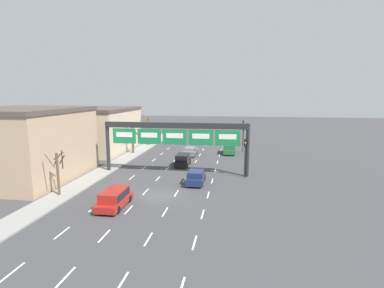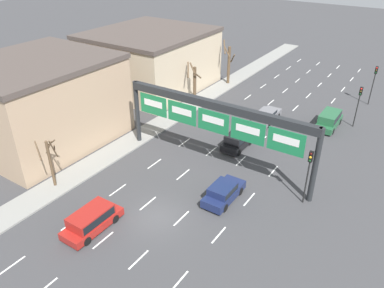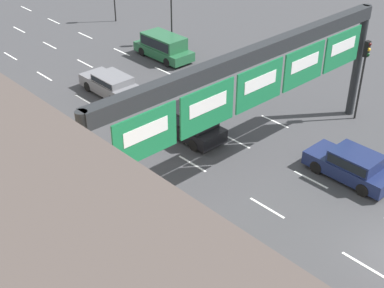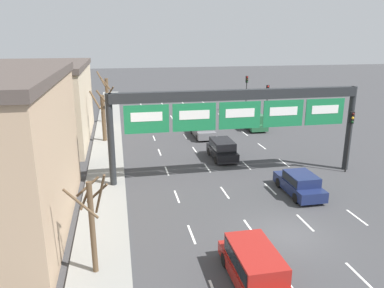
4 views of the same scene
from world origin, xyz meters
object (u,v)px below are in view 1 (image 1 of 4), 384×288
(traffic_light_mid_block, at_px, (243,127))
(tree_bare_closest, at_px, (132,138))
(sign_gantry, at_px, (175,133))
(car_grey, at_px, (190,151))
(suv_black, at_px, (183,159))
(traffic_light_far_end, at_px, (245,150))
(suv_green, at_px, (229,148))
(suv_red, at_px, (114,197))
(tree_bare_third, at_px, (148,130))
(car_navy, at_px, (196,177))
(traffic_light_near_gantry, at_px, (243,133))
(tree_bare_second, at_px, (58,170))

(traffic_light_mid_block, distance_m, tree_bare_closest, 22.28)
(sign_gantry, distance_m, car_grey, 12.76)
(sign_gantry, xyz_separation_m, suv_black, (0.14, 4.50, -4.40))
(traffic_light_far_end, bearing_deg, suv_green, 98.39)
(suv_green, bearing_deg, tree_bare_closest, -171.77)
(suv_red, height_order, traffic_light_mid_block, traffic_light_mid_block)
(suv_red, bearing_deg, traffic_light_far_end, 44.27)
(suv_black, distance_m, tree_bare_closest, 12.66)
(tree_bare_closest, height_order, tree_bare_third, tree_bare_third)
(sign_gantry, height_order, car_navy, sign_gantry)
(suv_green, xyz_separation_m, suv_red, (-9.67, -26.42, -0.07))
(sign_gantry, bearing_deg, tree_bare_third, 115.33)
(traffic_light_mid_block, relative_size, traffic_light_far_end, 1.04)
(suv_green, bearing_deg, suv_red, -110.10)
(car_grey, relative_size, traffic_light_mid_block, 0.91)
(car_grey, height_order, tree_bare_closest, tree_bare_closest)
(car_navy, xyz_separation_m, suv_black, (-3.03, 8.29, 0.14))
(sign_gantry, relative_size, tree_bare_third, 3.04)
(suv_black, distance_m, traffic_light_near_gantry, 14.66)
(traffic_light_mid_block, relative_size, tree_bare_second, 1.08)
(sign_gantry, xyz_separation_m, tree_bare_second, (-9.80, -10.09, -2.63))
(car_navy, relative_size, suv_black, 1.09)
(tree_bare_closest, bearing_deg, car_grey, -0.18)
(sign_gantry, distance_m, traffic_light_near_gantry, 18.43)
(car_navy, bearing_deg, traffic_light_mid_block, 78.08)
(sign_gantry, distance_m, tree_bare_third, 22.71)
(traffic_light_far_end, xyz_separation_m, tree_bare_third, (-18.40, 20.96, -0.28))
(sign_gantry, distance_m, tree_bare_second, 14.31)
(traffic_light_mid_block, height_order, tree_bare_third, tree_bare_third)
(traffic_light_near_gantry, bearing_deg, tree_bare_closest, -167.66)
(car_navy, height_order, traffic_light_near_gantry, traffic_light_near_gantry)
(car_grey, bearing_deg, tree_bare_second, -114.26)
(sign_gantry, distance_m, suv_red, 13.26)
(car_grey, bearing_deg, car_navy, -78.96)
(traffic_light_mid_block, bearing_deg, suv_black, -114.70)
(traffic_light_far_end, bearing_deg, suv_black, 149.59)
(tree_bare_closest, relative_size, tree_bare_second, 1.11)
(suv_red, distance_m, tree_bare_closest, 25.06)
(suv_green, bearing_deg, car_navy, -100.55)
(suv_green, xyz_separation_m, traffic_light_far_end, (2.19, -14.86, 2.42))
(car_grey, bearing_deg, traffic_light_near_gantry, 25.35)
(tree_bare_third, bearing_deg, suv_black, -58.36)
(suv_green, relative_size, traffic_light_near_gantry, 1.02)
(suv_green, relative_size, car_navy, 1.09)
(suv_red, relative_size, traffic_light_mid_block, 0.93)
(suv_green, height_order, car_grey, suv_green)
(sign_gantry, distance_m, suv_green, 16.33)
(traffic_light_mid_block, xyz_separation_m, tree_bare_second, (-18.77, -33.78, -0.85))
(tree_bare_closest, bearing_deg, traffic_light_near_gantry, 12.34)
(traffic_light_near_gantry, bearing_deg, car_navy, -105.99)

